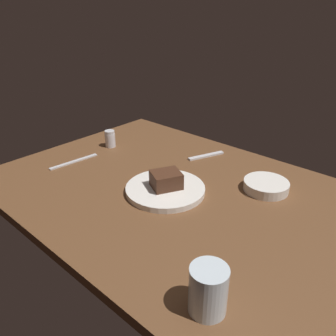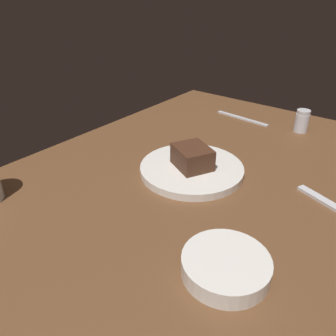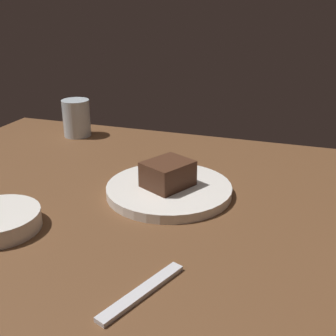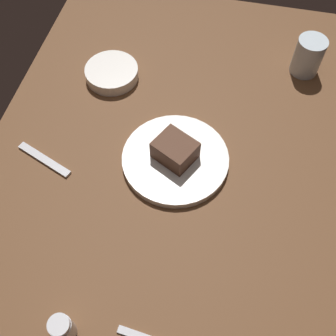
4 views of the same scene
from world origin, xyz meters
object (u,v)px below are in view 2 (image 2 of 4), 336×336
Objects in this scene: chocolate_cake_slice at (192,157)px; salt_shaker at (302,121)px; dessert_plate at (192,169)px; side_bowl at (226,266)px; dessert_spoon at (329,204)px; butter_knife at (242,118)px.

salt_shaker is at bearing 164.09° from chocolate_cake_slice.
dessert_plate is 2.82× the size of chocolate_cake_slice.
side_bowl is (22.73, 22.04, 0.64)cm from dessert_plate.
chocolate_cake_slice is at bearing 33.89° from dessert_spoon.
butter_knife is at bearing -155.22° from side_bowl.
butter_knife is at bearing -20.66° from dessert_spoon.
salt_shaker is (-41.47, 11.82, -0.99)cm from chocolate_cake_slice.
chocolate_cake_slice is (0.20, 0.17, 3.42)cm from dessert_plate.
chocolate_cake_slice reaches higher than dessert_plate.
dessert_plate is at bearing -74.83° from butter_knife.
salt_shaker is 0.48× the size of side_bowl.
chocolate_cake_slice is 31.52cm from side_bowl.
dessert_spoon is at bearing 102.37° from chocolate_cake_slice.
dessert_plate is 43.04cm from salt_shaker.
butter_knife is at bearing -170.16° from chocolate_cake_slice.
dessert_plate is 30.65cm from dessert_spoon.
chocolate_cake_slice is 0.46× the size of butter_knife.
chocolate_cake_slice reaches higher than butter_knife.
chocolate_cake_slice reaches higher than side_bowl.
side_bowl reaches higher than dessert_spoon.
side_bowl is 0.74× the size of butter_knife.
dessert_plate is 1.30× the size of butter_knife.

